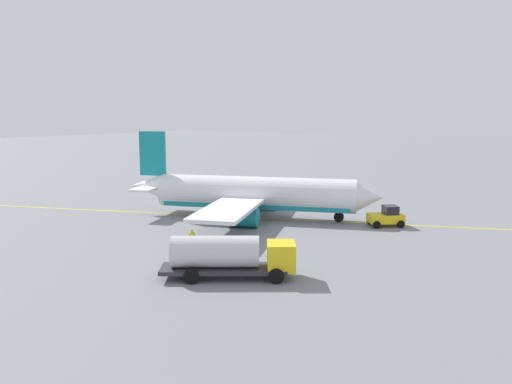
# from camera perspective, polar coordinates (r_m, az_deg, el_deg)

# --- Properties ---
(ground_plane) EXTENTS (400.00, 400.00, 0.00)m
(ground_plane) POSITION_cam_1_polar(r_m,az_deg,el_deg) (58.65, 0.00, -2.90)
(ground_plane) COLOR slate
(airplane) EXTENTS (28.40, 27.90, 9.75)m
(airplane) POSITION_cam_1_polar(r_m,az_deg,el_deg) (58.27, -0.45, -0.28)
(airplane) COLOR white
(airplane) RESTS_ON ground
(fuel_tanker) EXTENTS (9.30, 7.76, 3.15)m
(fuel_tanker) POSITION_cam_1_polar(r_m,az_deg,el_deg) (37.44, -2.96, -7.05)
(fuel_tanker) COLOR #2D2D33
(fuel_tanker) RESTS_ON ground
(pushback_tug) EXTENTS (4.07, 3.98, 2.20)m
(pushback_tug) POSITION_cam_1_polar(r_m,az_deg,el_deg) (56.03, 14.32, -2.69)
(pushback_tug) COLOR yellow
(pushback_tug) RESTS_ON ground
(refueling_worker) EXTENTS (0.55, 0.41, 1.71)m
(refueling_worker) POSITION_cam_1_polar(r_m,az_deg,el_deg) (45.94, -7.15, -5.25)
(refueling_worker) COLOR navy
(refueling_worker) RESTS_ON ground
(safety_cone_nose) EXTENTS (0.54, 0.54, 0.60)m
(safety_cone_nose) POSITION_cam_1_polar(r_m,az_deg,el_deg) (63.47, 10.71, -1.87)
(safety_cone_nose) COLOR #F2590F
(safety_cone_nose) RESTS_ON ground
(safety_cone_wingtip) EXTENTS (0.60, 0.60, 0.67)m
(safety_cone_wingtip) POSITION_cam_1_polar(r_m,az_deg,el_deg) (61.50, 14.95, -2.33)
(safety_cone_wingtip) COLOR #F2590F
(safety_cone_wingtip) RESTS_ON ground
(taxi_line_marking) EXTENTS (75.90, 32.27, 0.01)m
(taxi_line_marking) POSITION_cam_1_polar(r_m,az_deg,el_deg) (58.65, 0.00, -2.89)
(taxi_line_marking) COLOR yellow
(taxi_line_marking) RESTS_ON ground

